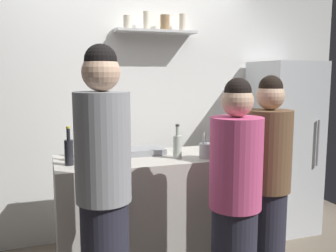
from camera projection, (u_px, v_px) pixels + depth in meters
back_wall_assembly at (126, 106)px, 3.69m from camera, size 4.80×0.32×2.60m
refrigerator at (283, 147)px, 3.87m from camera, size 0.57×0.65×1.74m
counter at (168, 209)px, 3.18m from camera, size 1.84×0.65×0.94m
baking_pan at (144, 151)px, 3.18m from camera, size 0.34×0.24×0.05m
utensil_holder at (206, 151)px, 3.02m from camera, size 0.11×0.11×0.21m
wine_bottle_green_glass at (88, 146)px, 2.86m from camera, size 0.07×0.07×0.33m
wine_bottle_dark_glass at (69, 151)px, 2.77m from camera, size 0.07×0.07×0.29m
wine_bottle_pale_glass at (177, 146)px, 3.01m from camera, size 0.07×0.07×0.28m
water_bottle_plastic at (88, 144)px, 3.02m from camera, size 0.08×0.08×0.25m
person_pink_top at (235, 203)px, 2.43m from camera, size 0.34×0.34×1.59m
person_grey_hoodie at (104, 192)px, 2.28m from camera, size 0.34×0.34×1.79m
person_brown_jacket at (267, 185)px, 2.78m from camera, size 0.34×0.34×1.61m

